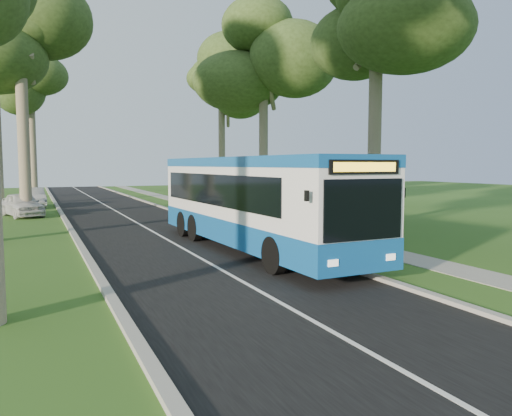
{
  "coord_description": "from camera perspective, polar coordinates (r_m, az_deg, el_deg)",
  "views": [
    {
      "loc": [
        -8.56,
        -15.03,
        3.17
      ],
      "look_at": [
        -1.23,
        1.37,
        1.6
      ],
      "focal_mm": 35.0,
      "sensor_mm": 36.0,
      "label": 1
    }
  ],
  "objects": [
    {
      "name": "ground",
      "position": [
        17.58,
        5.52,
        -5.41
      ],
      "size": [
        120.0,
        120.0,
        0.0
      ],
      "primitive_type": "plane",
      "color": "#2D551A",
      "rests_on": "ground"
    },
    {
      "name": "tree_east_b",
      "position": [
        27.68,
        13.7,
        21.96
      ],
      "size": [
        5.2,
        5.2,
        15.27
      ],
      "color": "#7A6B56",
      "rests_on": "ground"
    },
    {
      "name": "bus_stop_sign",
      "position": [
        18.87,
        4.5,
        0.5
      ],
      "size": [
        0.17,
        0.37,
        2.74
      ],
      "rotation": [
        0.0,
        0.0,
        0.35
      ],
      "color": "gray",
      "rests_on": "ground"
    },
    {
      "name": "tree_east_c",
      "position": [
        37.12,
        0.87,
        16.08
      ],
      "size": [
        5.2,
        5.2,
        13.9
      ],
      "color": "#7A6B56",
      "rests_on": "ground"
    },
    {
      "name": "footpath",
      "position": [
        27.75,
        0.7,
        -1.54
      ],
      "size": [
        1.5,
        100.0,
        0.02
      ],
      "primitive_type": "cube",
      "color": "gray",
      "rests_on": "ground"
    },
    {
      "name": "kerb_west",
      "position": [
        25.27,
        -20.37,
        -2.39
      ],
      "size": [
        0.25,
        100.0,
        0.12
      ],
      "primitive_type": "cube",
      "color": "#9E9B93",
      "rests_on": "ground"
    },
    {
      "name": "bus_shelter",
      "position": [
        22.47,
        5.66,
        1.51
      ],
      "size": [
        1.77,
        3.07,
        2.57
      ],
      "rotation": [
        0.0,
        0.0,
        0.05
      ],
      "color": "black",
      "rests_on": "ground"
    },
    {
      "name": "car_silver",
      "position": [
        40.18,
        -24.17,
        1.08
      ],
      "size": [
        1.9,
        4.56,
        1.47
      ],
      "primitive_type": "imported",
      "rotation": [
        0.0,
        0.0,
        0.08
      ],
      "color": "#A3A5AA",
      "rests_on": "ground"
    },
    {
      "name": "centre_line",
      "position": [
        25.73,
        -12.57,
        -2.15
      ],
      "size": [
        0.12,
        100.0,
        0.0
      ],
      "primitive_type": "cube",
      "color": "white",
      "rests_on": "road"
    },
    {
      "name": "kerb_east",
      "position": [
        26.63,
        -5.17,
        -1.73
      ],
      "size": [
        0.25,
        100.0,
        0.12
      ],
      "primitive_type": "cube",
      "color": "#9E9B93",
      "rests_on": "ground"
    },
    {
      "name": "tree_east_d",
      "position": [
        48.42,
        -3.96,
        12.76
      ],
      "size": [
        5.2,
        5.2,
        13.1
      ],
      "color": "#7A6B56",
      "rests_on": "ground"
    },
    {
      "name": "tree_west_e",
      "position": [
        53.76,
        -24.45,
        14.05
      ],
      "size": [
        5.2,
        5.2,
        16.26
      ],
      "color": "#7A6B56",
      "rests_on": "ground"
    },
    {
      "name": "road",
      "position": [
        25.73,
        -12.57,
        -2.18
      ],
      "size": [
        7.0,
        100.0,
        0.02
      ],
      "primitive_type": "cube",
      "color": "black",
      "rests_on": "ground"
    },
    {
      "name": "tree_west_c",
      "position": [
        34.04,
        -25.47,
        18.53
      ],
      "size": [
        5.2,
        5.2,
        15.4
      ],
      "color": "#7A6B56",
      "rests_on": "ground"
    },
    {
      "name": "car_white",
      "position": [
        33.61,
        -25.17,
        0.36
      ],
      "size": [
        2.86,
        4.61,
        1.46
      ],
      "primitive_type": "imported",
      "rotation": [
        0.0,
        0.0,
        0.28
      ],
      "color": "silver",
      "rests_on": "ground"
    },
    {
      "name": "bus",
      "position": [
        18.34,
        -0.34,
        0.64
      ],
      "size": [
        3.14,
        13.02,
        3.43
      ],
      "rotation": [
        0.0,
        0.0,
        0.03
      ],
      "color": "white",
      "rests_on": "ground"
    },
    {
      "name": "litter_bin",
      "position": [
        22.7,
        3.19,
        -1.74
      ],
      "size": [
        0.58,
        0.58,
        1.01
      ],
      "rotation": [
        0.0,
        0.0,
        -0.15
      ],
      "color": "black",
      "rests_on": "ground"
    }
  ]
}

